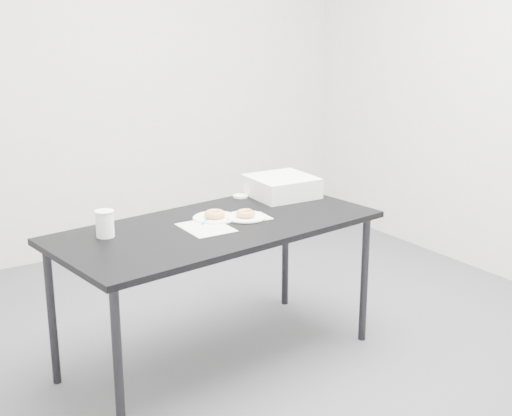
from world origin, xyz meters
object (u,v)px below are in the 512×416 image
scorecard (206,228)px  donut_near (246,213)px  pen (206,220)px  bakery_box (281,186)px  donut_far (215,214)px  plate_near (246,217)px  coffee_cup (105,224)px  plate_far (215,218)px  table (217,235)px

scorecard → donut_near: bearing=8.2°
pen → bakery_box: 0.63m
scorecard → donut_far: donut_far is taller
pen → bakery_box: size_ratio=0.37×
plate_near → bakery_box: bearing=32.7°
coffee_cup → plate_far: bearing=-2.2°
coffee_cup → plate_near: bearing=-8.3°
donut_far → pen: bearing=-158.5°
plate_near → donut_far: size_ratio=1.99×
scorecard → plate_near: bearing=8.2°
table → bakery_box: 0.64m
table → pen: size_ratio=13.55×
donut_near → plate_far: size_ratio=0.44×
donut_far → bakery_box: (0.53, 0.18, 0.03)m
donut_far → donut_near: bearing=-30.8°
scorecard → pen: size_ratio=2.15×
donut_far → coffee_cup: coffee_cup is taller
scorecard → plate_far: (0.11, 0.11, 0.00)m
plate_near → coffee_cup: bearing=171.7°
donut_near → donut_far: (-0.13, 0.08, -0.00)m
donut_near → plate_far: donut_near is taller
table → donut_near: 0.20m
plate_far → bakery_box: bearing=18.2°
plate_near → plate_far: 0.16m
table → plate_far: size_ratio=7.58×
pen → donut_near: size_ratio=1.27×
table → scorecard: size_ratio=6.29×
pen → donut_near: bearing=-57.5°
table → bakery_box: (0.58, 0.27, 0.11)m
plate_far → coffee_cup: (-0.57, 0.02, 0.06)m
plate_near → donut_near: 0.02m
plate_near → donut_near: size_ratio=2.13×
plate_far → coffee_cup: coffee_cup is taller
pen → table: bearing=-114.2°
scorecard → plate_far: plate_far is taller
bakery_box → donut_far: bearing=-159.2°
scorecard → bakery_box: bakery_box is taller
donut_near → plate_far: (-0.13, 0.08, -0.02)m
scorecard → donut_far: size_ratio=2.57×
coffee_cup → scorecard: bearing=-16.3°
scorecard → donut_far: (0.11, 0.11, 0.02)m
donut_near → bakery_box: size_ratio=0.29×
table → plate_far: plate_far is taller
donut_near → donut_far: bearing=149.2°
pen → plate_far: bearing=-20.4°
plate_far → bakery_box: (0.53, 0.18, 0.05)m
table → donut_far: 0.13m
donut_far → scorecard: bearing=-135.6°
table → coffee_cup: (-0.53, 0.11, 0.12)m
pen → donut_far: size_ratio=1.19×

